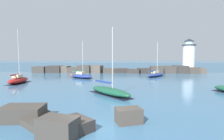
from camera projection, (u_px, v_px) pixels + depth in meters
name	position (u px, v px, depth m)	size (l,w,h in m)	color
ground_plane	(92.00, 130.00, 12.62)	(600.00, 600.00, 0.00)	#3D6B8E
open_sea_beyond	(119.00, 65.00, 119.98)	(400.00, 116.00, 0.01)	#2D5B7F
breakwater_jetty	(119.00, 70.00, 60.13)	(58.41, 7.10, 2.57)	#423D38
lighthouse	(189.00, 58.00, 59.05)	(5.24, 5.24, 11.59)	gray
foreground_rocks	(54.00, 119.00, 13.35)	(11.81, 5.43, 1.38)	#4C443D
sailboat_moored_0	(81.00, 76.00, 44.15)	(6.88, 5.24, 9.31)	navy
sailboat_moored_1	(110.00, 91.00, 24.53)	(7.02, 7.43, 9.34)	#195138
sailboat_moored_3	(18.00, 80.00, 35.43)	(2.85, 6.80, 10.97)	maroon
sailboat_moored_4	(156.00, 75.00, 47.69)	(6.53, 7.51, 9.39)	navy
mooring_buoy_orange_near	(72.00, 75.00, 49.18)	(0.65, 0.65, 0.85)	#EA5914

